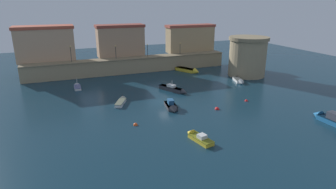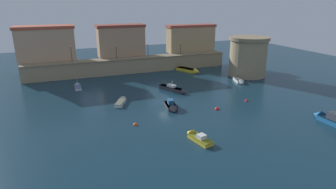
# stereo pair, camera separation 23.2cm
# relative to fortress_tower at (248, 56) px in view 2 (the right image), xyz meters

# --- Properties ---
(ground_plane) EXTENTS (138.82, 138.82, 0.00)m
(ground_plane) POSITION_rel_fortress_tower_xyz_m (-25.68, -11.14, -4.82)
(ground_plane) COLOR #112D3D
(quay_wall) EXTENTS (51.92, 3.87, 3.83)m
(quay_wall) POSITION_rel_fortress_tower_xyz_m (-25.68, 13.79, -2.90)
(quay_wall) COLOR #9E8966
(quay_wall) RESTS_ON ground
(old_town_backdrop) EXTENTS (52.41, 6.02, 8.48)m
(old_town_backdrop) POSITION_rel_fortress_tower_xyz_m (-29.46, 18.06, 2.90)
(old_town_backdrop) COLOR tan
(old_town_backdrop) RESTS_ON ground
(fortress_tower) EXTENTS (9.53, 9.53, 9.52)m
(fortress_tower) POSITION_rel_fortress_tower_xyz_m (0.00, 0.00, 0.00)
(fortress_tower) COLOR #9E8966
(fortress_tower) RESTS_ON ground
(quay_lamp_0) EXTENTS (0.32, 0.32, 3.81)m
(quay_lamp_0) POSITION_rel_fortress_tower_xyz_m (-40.14, 13.79, 1.51)
(quay_lamp_0) COLOR black
(quay_lamp_0) RESTS_ON quay_wall
(quay_lamp_1) EXTENTS (0.32, 0.32, 3.33)m
(quay_lamp_1) POSITION_rel_fortress_tower_xyz_m (-29.48, 13.79, 1.24)
(quay_lamp_1) COLOR black
(quay_lamp_1) RESTS_ON quay_wall
(quay_lamp_2) EXTENTS (0.32, 0.32, 3.21)m
(quay_lamp_2) POSITION_rel_fortress_tower_xyz_m (-21.18, 13.79, 1.16)
(quay_lamp_2) COLOR black
(quay_lamp_2) RESTS_ON quay_wall
(quay_lamp_3) EXTENTS (0.32, 0.32, 3.12)m
(quay_lamp_3) POSITION_rel_fortress_tower_xyz_m (-11.90, 13.79, 1.11)
(quay_lamp_3) COLOR black
(quay_lamp_3) RESTS_ON quay_wall
(moored_boat_0) EXTENTS (1.89, 7.14, 2.25)m
(moored_boat_0) POSITION_rel_fortress_tower_xyz_m (-5.65, -28.97, -4.25)
(moored_boat_0) COLOR #195689
(moored_boat_0) RESTS_ON ground
(moored_boat_1) EXTENTS (2.38, 5.05, 1.90)m
(moored_boat_1) POSITION_rel_fortress_tower_xyz_m (-25.99, -14.67, -4.41)
(moored_boat_1) COLOR #333338
(moored_boat_1) RESTS_ON ground
(moored_boat_2) EXTENTS (3.34, 5.08, 1.13)m
(moored_boat_2) POSITION_rel_fortress_tower_xyz_m (-33.28, -8.34, -4.51)
(moored_boat_2) COLOR white
(moored_boat_2) RESTS_ON ground
(moored_boat_3) EXTENTS (4.33, 6.98, 2.37)m
(moored_boat_3) POSITION_rel_fortress_tower_xyz_m (-21.84, -5.61, -4.32)
(moored_boat_3) COLOR #333338
(moored_boat_3) RESTS_ON ground
(moored_boat_4) EXTENTS (2.39, 5.00, 1.50)m
(moored_boat_4) POSITION_rel_fortress_tower_xyz_m (-27.10, -26.41, -4.47)
(moored_boat_4) COLOR gold
(moored_boat_4) RESTS_ON ground
(moored_boat_5) EXTENTS (1.34, 4.11, 2.68)m
(moored_boat_5) POSITION_rel_fortress_tower_xyz_m (-40.01, 4.32, -4.53)
(moored_boat_5) COLOR white
(moored_boat_5) RESTS_ON ground
(moored_boat_6) EXTENTS (2.89, 5.16, 1.40)m
(moored_boat_6) POSITION_rel_fortress_tower_xyz_m (-5.34, -4.70, -4.47)
(moored_boat_6) COLOR silver
(moored_boat_6) RESTS_ON ground
(moored_boat_7) EXTENTS (4.90, 7.06, 1.68)m
(moored_boat_7) POSITION_rel_fortress_tower_xyz_m (-11.60, 8.60, -4.37)
(moored_boat_7) COLOR gold
(moored_boat_7) RESTS_ON ground
(mooring_buoy_0) EXTENTS (0.78, 0.78, 0.78)m
(mooring_buoy_0) POSITION_rel_fortress_tower_xyz_m (-18.80, -17.66, -4.82)
(mooring_buoy_0) COLOR red
(mooring_buoy_0) RESTS_ON ground
(mooring_buoy_1) EXTENTS (0.66, 0.66, 0.66)m
(mooring_buoy_1) POSITION_rel_fortress_tower_xyz_m (-33.59, -18.88, -4.82)
(mooring_buoy_1) COLOR #EA4C19
(mooring_buoy_1) RESTS_ON ground
(mooring_buoy_2) EXTENTS (0.58, 0.58, 0.58)m
(mooring_buoy_2) POSITION_rel_fortress_tower_xyz_m (-11.56, -15.97, -4.82)
(mooring_buoy_2) COLOR red
(mooring_buoy_2) RESTS_ON ground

